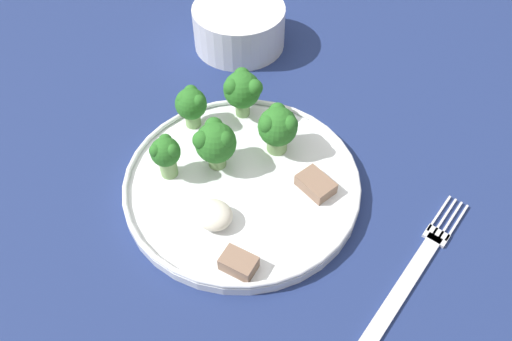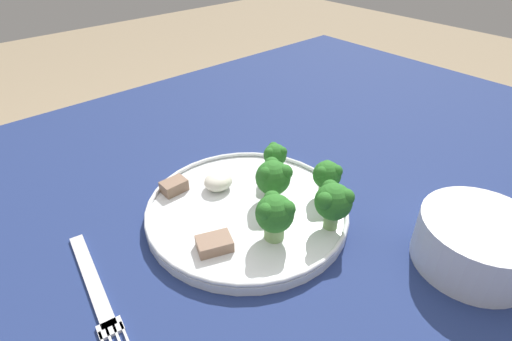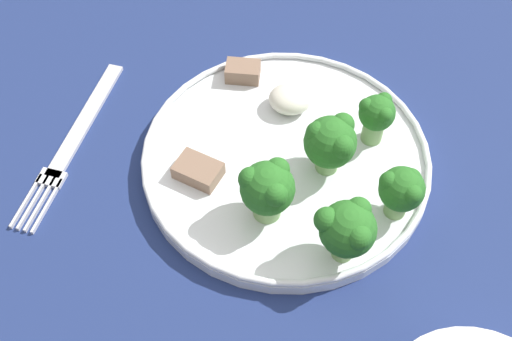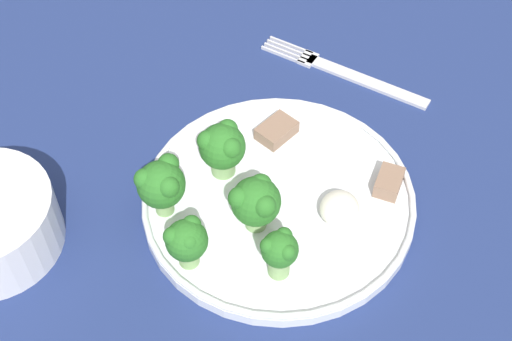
% 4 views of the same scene
% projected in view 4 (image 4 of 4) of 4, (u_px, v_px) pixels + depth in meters
% --- Properties ---
extents(table, '(1.38, 1.08, 0.73)m').
position_uv_depth(table, '(225.00, 266.00, 0.75)').
color(table, navy).
rests_on(table, ground_plane).
extents(dinner_plate, '(0.26, 0.26, 0.02)m').
position_uv_depth(dinner_plate, '(278.00, 200.00, 0.69)').
color(dinner_plate, white).
rests_on(dinner_plate, table).
extents(fork, '(0.05, 0.21, 0.00)m').
position_uv_depth(fork, '(345.00, 73.00, 0.81)').
color(fork, silver).
rests_on(fork, table).
extents(broccoli_floret_near_rim_left, '(0.04, 0.04, 0.05)m').
position_uv_depth(broccoli_floret_near_rim_left, '(187.00, 241.00, 0.61)').
color(broccoli_floret_near_rim_left, '#7FA866').
rests_on(broccoli_floret_near_rim_left, dinner_plate).
extents(broccoli_floret_center_left, '(0.05, 0.05, 0.06)m').
position_uv_depth(broccoli_floret_center_left, '(255.00, 203.00, 0.64)').
color(broccoli_floret_center_left, '#7FA866').
rests_on(broccoli_floret_center_left, dinner_plate).
extents(broccoli_floret_back_left, '(0.05, 0.05, 0.06)m').
position_uv_depth(broccoli_floret_back_left, '(161.00, 184.00, 0.65)').
color(broccoli_floret_back_left, '#7FA866').
rests_on(broccoli_floret_back_left, dinner_plate).
extents(broccoli_floret_front_left, '(0.03, 0.03, 0.05)m').
position_uv_depth(broccoli_floret_front_left, '(280.00, 251.00, 0.61)').
color(broccoli_floret_front_left, '#7FA866').
rests_on(broccoli_floret_front_left, dinner_plate).
extents(broccoli_floret_center_back, '(0.05, 0.05, 0.06)m').
position_uv_depth(broccoli_floret_center_back, '(222.00, 147.00, 0.68)').
color(broccoli_floret_center_back, '#7FA866').
rests_on(broccoli_floret_center_back, dinner_plate).
extents(meat_slice_front_slice, '(0.05, 0.04, 0.01)m').
position_uv_depth(meat_slice_front_slice, '(277.00, 131.00, 0.73)').
color(meat_slice_front_slice, '#846651').
rests_on(meat_slice_front_slice, dinner_plate).
extents(meat_slice_middle_slice, '(0.03, 0.02, 0.02)m').
position_uv_depth(meat_slice_middle_slice, '(389.00, 182.00, 0.69)').
color(meat_slice_middle_slice, '#846651').
rests_on(meat_slice_middle_slice, dinner_plate).
extents(sauce_dollop, '(0.04, 0.04, 0.02)m').
position_uv_depth(sauce_dollop, '(339.00, 208.00, 0.66)').
color(sauce_dollop, silver).
rests_on(sauce_dollop, dinner_plate).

